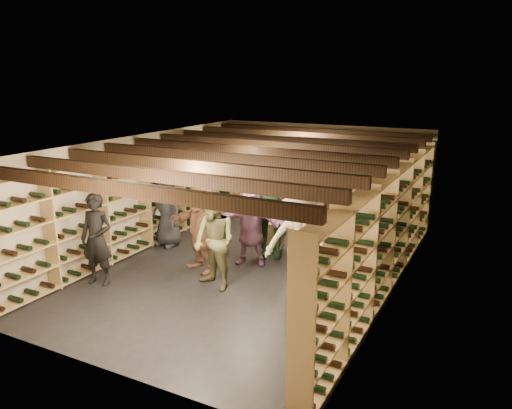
{
  "coord_description": "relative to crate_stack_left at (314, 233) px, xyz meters",
  "views": [
    {
      "loc": [
        4.29,
        -8.1,
        3.65
      ],
      "look_at": [
        0.01,
        0.2,
        1.19
      ],
      "focal_mm": 35.0,
      "sensor_mm": 36.0,
      "label": 1
    }
  ],
  "objects": [
    {
      "name": "wine_rack_left",
      "position": [
        -3.3,
        -1.52,
        0.74
      ],
      "size": [
        0.32,
        7.5,
        2.15
      ],
      "color": "#9E824D",
      "rests_on": "ground"
    },
    {
      "name": "person_7",
      "position": [
        -0.44,
        -0.37,
        0.48
      ],
      "size": [
        0.65,
        0.47,
        1.65
      ],
      "primitive_type": "imported",
      "rotation": [
        0.0,
        0.0,
        0.13
      ],
      "color": "gray",
      "rests_on": "ground"
    },
    {
      "name": "person_1",
      "position": [
        -2.74,
        -3.52,
        0.49
      ],
      "size": [
        0.67,
        0.5,
        1.66
      ],
      "primitive_type": "imported",
      "rotation": [
        0.0,
        0.0,
        0.18
      ],
      "color": "black",
      "rests_on": "ground"
    },
    {
      "name": "crate_loose",
      "position": [
        -0.21,
        1.45,
        -0.25
      ],
      "size": [
        0.58,
        0.47,
        0.17
      ],
      "primitive_type": "cube",
      "rotation": [
        0.0,
        0.0,
        -0.31
      ],
      "color": "tan",
      "rests_on": "ground"
    },
    {
      "name": "person_0",
      "position": [
        -2.91,
        -1.29,
        0.49
      ],
      "size": [
        0.91,
        0.69,
        1.67
      ],
      "primitive_type": "imported",
      "rotation": [
        0.0,
        0.0,
        -0.21
      ],
      "color": "black",
      "rests_on": "ground"
    },
    {
      "name": "walls",
      "position": [
        -0.73,
        -1.52,
        0.86
      ],
      "size": [
        5.52,
        8.02,
        2.4
      ],
      "color": "tan",
      "rests_on": "ground"
    },
    {
      "name": "ground",
      "position": [
        -0.73,
        -1.52,
        -0.34
      ],
      "size": [
        8.0,
        8.0,
        0.0
      ],
      "primitive_type": "plane",
      "color": "black",
      "rests_on": "ground"
    },
    {
      "name": "person_12",
      "position": [
        1.45,
        -0.82,
        0.52
      ],
      "size": [
        0.89,
        0.62,
        1.72
      ],
      "primitive_type": "imported",
      "rotation": [
        0.0,
        0.0,
        -0.09
      ],
      "color": "#323337",
      "rests_on": "ground"
    },
    {
      "name": "person_10",
      "position": [
        -0.64,
        -0.88,
        0.61
      ],
      "size": [
        1.21,
        0.86,
        1.91
      ],
      "primitive_type": "imported",
      "rotation": [
        0.0,
        0.0,
        0.4
      ],
      "color": "#224B28",
      "rests_on": "ground"
    },
    {
      "name": "ceiling",
      "position": [
        -0.73,
        -1.52,
        2.06
      ],
      "size": [
        5.5,
        8.0,
        0.01
      ],
      "primitive_type": "cube",
      "color": "beige",
      "rests_on": "walls"
    },
    {
      "name": "wine_rack_right",
      "position": [
        1.84,
        -1.52,
        0.74
      ],
      "size": [
        0.32,
        7.5,
        2.15
      ],
      "color": "#9E824D",
      "rests_on": "ground"
    },
    {
      "name": "person_4",
      "position": [
        1.45,
        -2.23,
        0.5
      ],
      "size": [
        1.06,
        0.7,
        1.67
      ],
      "primitive_type": "imported",
      "rotation": [
        0.0,
        0.0,
        -0.33
      ],
      "color": "#246D87",
      "rests_on": "ground"
    },
    {
      "name": "person_2",
      "position": [
        -0.79,
        -2.74,
        0.51
      ],
      "size": [
        1.0,
        0.89,
        1.7
      ],
      "primitive_type": "imported",
      "rotation": [
        0.0,
        0.0,
        -0.35
      ],
      "color": "brown",
      "rests_on": "ground"
    },
    {
      "name": "ceiling_joists",
      "position": [
        -0.73,
        -1.52,
        1.92
      ],
      "size": [
        5.4,
        7.12,
        0.18
      ],
      "color": "black",
      "rests_on": "ground"
    },
    {
      "name": "person_3",
      "position": [
        0.46,
        -2.05,
        0.54
      ],
      "size": [
        1.3,
        1.06,
        1.75
      ],
      "primitive_type": "imported",
      "rotation": [
        0.0,
        0.0,
        0.42
      ],
      "color": "beige",
      "rests_on": "ground"
    },
    {
      "name": "crate_stack_right",
      "position": [
        -0.9,
        -0.22,
        -0.08
      ],
      "size": [
        0.5,
        0.33,
        0.51
      ],
      "rotation": [
        0.0,
        0.0,
        -0.0
      ],
      "color": "tan",
      "rests_on": "ground"
    },
    {
      "name": "crate_stack_left",
      "position": [
        0.0,
        0.0,
        0.0
      ],
      "size": [
        0.57,
        0.44,
        0.68
      ],
      "rotation": [
        0.0,
        0.0,
        0.25
      ],
      "color": "tan",
      "rests_on": "ground"
    },
    {
      "name": "wine_rack_back",
      "position": [
        -0.73,
        2.31,
        0.73
      ],
      "size": [
        4.7,
        0.3,
        2.15
      ],
      "color": "#9E824D",
      "rests_on": "ground"
    },
    {
      "name": "person_8",
      "position": [
        0.61,
        -0.49,
        0.53
      ],
      "size": [
        0.96,
        0.82,
        1.73
      ],
      "primitive_type": "imported",
      "rotation": [
        0.0,
        0.0,
        -0.21
      ],
      "color": "#3F1F13",
      "rests_on": "ground"
    },
    {
      "name": "person_11",
      "position": [
        -0.79,
        -1.41,
        0.48
      ],
      "size": [
        1.59,
        0.84,
        1.63
      ],
      "primitive_type": "imported",
      "rotation": [
        0.0,
        0.0,
        0.25
      ],
      "color": "#966395",
      "rests_on": "ground"
    },
    {
      "name": "person_5",
      "position": [
        -1.48,
        -2.14,
        0.5
      ],
      "size": [
        1.63,
        1.1,
        1.69
      ],
      "primitive_type": "imported",
      "rotation": [
        0.0,
        0.0,
        -0.42
      ],
      "color": "brown",
      "rests_on": "ground"
    }
  ]
}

